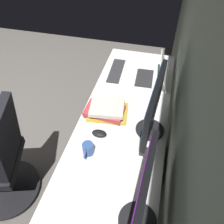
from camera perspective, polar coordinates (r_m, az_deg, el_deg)
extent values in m
cube|color=slate|center=(1.22, 21.38, 9.54)|extent=(4.78, 0.10, 2.60)
cube|color=white|center=(1.58, 1.77, -6.29)|extent=(2.26, 0.64, 0.03)
cylinder|color=silver|center=(2.63, 1.22, 7.77)|extent=(0.05, 0.05, 0.70)
cylinder|color=silver|center=(2.59, 12.57, 5.88)|extent=(0.05, 0.05, 0.70)
cube|color=white|center=(1.84, 1.84, -15.64)|extent=(0.40, 0.50, 0.69)
cube|color=silver|center=(1.88, -5.97, -13.92)|extent=(0.37, 0.01, 0.61)
cylinder|color=black|center=(1.30, 6.42, -25.68)|extent=(0.20, 0.20, 0.01)
cylinder|color=black|center=(1.24, 6.64, -24.84)|extent=(0.04, 0.04, 0.10)
cube|color=black|center=(1.05, 7.62, -21.08)|extent=(0.55, 0.06, 0.31)
cube|color=#4C1960|center=(1.05, 6.64, -20.95)|extent=(0.50, 0.03, 0.27)
cylinder|color=black|center=(1.62, 9.51, -4.42)|extent=(0.20, 0.20, 0.01)
cylinder|color=black|center=(1.58, 9.75, -3.11)|extent=(0.04, 0.04, 0.10)
cube|color=black|center=(1.44, 10.71, 2.14)|extent=(0.57, 0.07, 0.30)
cube|color=navy|center=(1.43, 10.04, 2.22)|extent=(0.52, 0.05, 0.26)
cube|color=white|center=(2.05, 8.17, 8.32)|extent=(0.34, 0.25, 0.01)
cube|color=#262628|center=(2.04, 8.19, 8.51)|extent=(0.27, 0.16, 0.00)
cube|color=white|center=(1.98, 13.04, 10.19)|extent=(0.34, 0.10, 0.21)
cube|color=#330F14|center=(1.98, 13.04, 10.19)|extent=(0.30, 0.09, 0.17)
cube|color=silver|center=(2.11, 1.08, 10.19)|extent=(0.43, 0.16, 0.02)
cube|color=#2D2D30|center=(2.10, 1.08, 10.43)|extent=(0.38, 0.13, 0.00)
ellipsoid|color=black|center=(1.56, -3.24, -5.43)|extent=(0.06, 0.10, 0.03)
cube|color=gold|center=(1.70, -1.04, -0.06)|extent=(0.25, 0.31, 0.03)
cube|color=#B2383D|center=(1.67, -1.91, 0.29)|extent=(0.19, 0.29, 0.03)
cube|color=beige|center=(1.66, -1.23, 1.42)|extent=(0.25, 0.27, 0.03)
cylinder|color=#335193|center=(1.46, -6.09, -9.21)|extent=(0.07, 0.07, 0.09)
torus|color=#335193|center=(1.43, -6.71, -10.62)|extent=(0.06, 0.01, 0.06)
cube|color=black|center=(1.70, -25.31, -6.06)|extent=(0.42, 0.24, 0.50)
cylinder|color=black|center=(2.16, -26.41, -14.49)|extent=(0.05, 0.05, 0.37)
cylinder|color=black|center=(2.32, -24.76, -17.08)|extent=(0.56, 0.56, 0.03)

